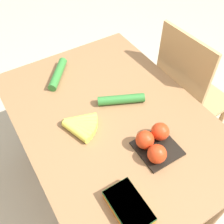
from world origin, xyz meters
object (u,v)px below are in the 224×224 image
at_px(tomato_pack, 155,143).
at_px(cucumber_far, 121,99).
at_px(carrot_bag, 129,207).
at_px(banana_bunch, 79,125).
at_px(cucumber_near, 58,74).
at_px(chair, 187,95).

distance_m(tomato_pack, cucumber_far, 0.31).
bearing_deg(carrot_bag, banana_bunch, 177.35).
xyz_separation_m(cucumber_near, cucumber_far, (0.36, 0.19, 0.00)).
bearing_deg(cucumber_far, banana_bunch, -82.30).
relative_size(tomato_pack, carrot_bag, 0.94).
relative_size(banana_bunch, cucumber_far, 0.73).
xyz_separation_m(carrot_bag, cucumber_near, (-0.84, 0.09, -0.00)).
xyz_separation_m(chair, tomato_pack, (0.33, -0.57, 0.29)).
distance_m(carrot_bag, cucumber_far, 0.56).
bearing_deg(carrot_bag, cucumber_far, 149.81).
bearing_deg(carrot_bag, tomato_pack, 123.99).
bearing_deg(chair, cucumber_near, 62.75).
bearing_deg(banana_bunch, carrot_bag, -2.65).
bearing_deg(tomato_pack, cucumber_far, 174.47).
relative_size(chair, tomato_pack, 5.52).
relative_size(chair, banana_bunch, 5.69).
distance_m(banana_bunch, cucumber_far, 0.26).
xyz_separation_m(tomato_pack, cucumber_near, (-0.67, -0.16, -0.02)).
xyz_separation_m(chair, banana_bunch, (0.06, -0.80, 0.27)).
bearing_deg(tomato_pack, cucumber_near, -166.21).
relative_size(chair, cucumber_near, 4.58).
height_order(banana_bunch, cucumber_near, cucumber_near).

